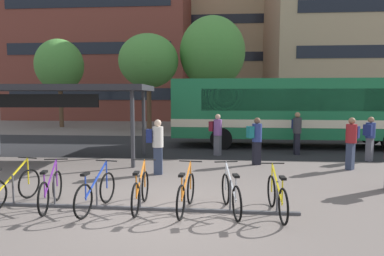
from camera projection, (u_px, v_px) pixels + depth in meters
name	position (u px, v px, depth m)	size (l,w,h in m)	color
ground	(161.00, 211.00, 7.13)	(200.00, 200.00, 0.00)	#6B605B
bus_lane_asphalt	(193.00, 145.00, 16.37)	(80.00, 7.20, 0.01)	#232326
city_bus	(299.00, 110.00, 15.82)	(12.08, 2.85, 3.20)	#196B3D
bike_rack	(97.00, 204.00, 7.27)	(8.64, 0.26, 0.70)	#47474C
parked_bicycle_yellow_2	(13.00, 188.00, 7.49)	(0.53, 1.70, 0.99)	black
parked_bicycle_purple_3	(51.00, 190.00, 7.30)	(0.54, 1.70, 0.99)	black
parked_bicycle_blue_4	(96.00, 193.00, 7.13)	(0.52, 1.71, 0.99)	black
parked_bicycle_orange_5	(141.00, 191.00, 7.23)	(0.52, 1.72, 0.99)	black
parked_bicycle_orange_6	(186.00, 193.00, 7.06)	(0.52, 1.72, 0.99)	black
parked_bicycle_silver_7	(231.00, 194.00, 7.00)	(0.54, 1.70, 0.99)	black
parked_bicycle_yellow_8	(277.00, 197.00, 6.83)	(0.52, 1.72, 0.99)	black
transit_shelter	(56.00, 90.00, 12.35)	(7.03, 3.63, 2.82)	#38383D
commuter_navy_pack_1	(157.00, 143.00, 10.34)	(0.54, 0.36, 1.71)	#2D3851
commuter_teal_pack_2	(256.00, 138.00, 11.78)	(0.60, 0.47, 1.68)	black
commuter_navy_pack_3	(351.00, 140.00, 11.01)	(0.58, 0.59, 1.73)	#2D3851
commuter_maroon_pack_4	(217.00, 132.00, 13.63)	(0.61, 0.52, 1.69)	#565660
commuter_navy_pack_5	(370.00, 136.00, 12.40)	(0.58, 0.59, 1.66)	#565660
commuter_navy_pack_6	(297.00, 130.00, 13.81)	(0.37, 0.54, 1.76)	black
street_tree_0	(212.00, 53.00, 23.90)	(4.67, 4.67, 8.06)	brown
street_tree_1	(60.00, 65.00, 25.54)	(3.61, 3.61, 6.72)	brown
street_tree_2	(149.00, 61.00, 23.10)	(4.12, 4.12, 6.68)	brown
building_left_wing	(108.00, 40.00, 37.13)	(17.97, 11.98, 17.12)	brown
building_centre_block	(221.00, 49.00, 46.70)	(18.86, 13.03, 17.79)	tan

